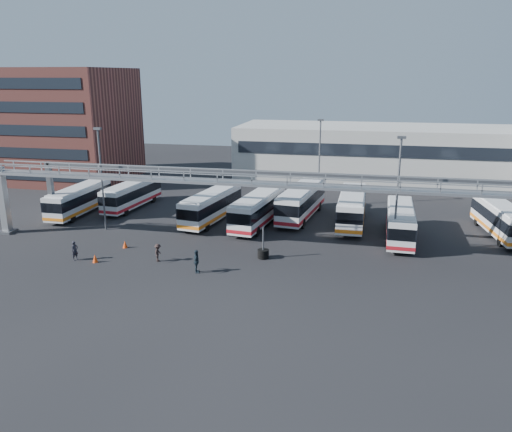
% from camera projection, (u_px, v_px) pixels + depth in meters
% --- Properties ---
extents(ground, '(140.00, 140.00, 0.00)m').
position_uv_depth(ground, '(240.00, 272.00, 39.54)').
color(ground, black).
rests_on(ground, ground).
extents(gantry, '(51.40, 5.15, 7.10)m').
position_uv_depth(gantry, '(256.00, 188.00, 43.56)').
color(gantry, gray).
rests_on(gantry, ground).
extents(apartment_building, '(18.00, 15.00, 16.00)m').
position_uv_depth(apartment_building, '(64.00, 125.00, 72.55)').
color(apartment_building, brown).
rests_on(apartment_building, ground).
extents(warehouse, '(42.00, 14.00, 8.00)m').
position_uv_depth(warehouse, '(385.00, 155.00, 71.69)').
color(warehouse, '#9E9E99').
rests_on(warehouse, ground).
extents(light_pole_left, '(0.70, 0.35, 10.21)m').
position_uv_depth(light_pole_left, '(101.00, 174.00, 48.79)').
color(light_pole_left, '#4C4F54').
rests_on(light_pole_left, ground).
extents(light_pole_mid, '(0.70, 0.35, 10.21)m').
position_uv_depth(light_pole_mid, '(398.00, 189.00, 42.09)').
color(light_pole_mid, '#4C4F54').
rests_on(light_pole_mid, ground).
extents(light_pole_back, '(0.70, 0.35, 10.21)m').
position_uv_depth(light_pole_back, '(319.00, 158.00, 57.83)').
color(light_pole_back, '#4C4F54').
rests_on(light_pole_back, ground).
extents(bus_0, '(2.41, 10.27, 3.12)m').
position_uv_depth(bus_0, '(79.00, 199.00, 55.46)').
color(bus_0, silver).
rests_on(bus_0, ground).
extents(bus_1, '(3.16, 10.19, 3.05)m').
position_uv_depth(bus_1, '(132.00, 194.00, 58.00)').
color(bus_1, silver).
rests_on(bus_1, ground).
extents(bus_3, '(4.03, 10.78, 3.20)m').
position_uv_depth(bus_3, '(211.00, 205.00, 52.64)').
color(bus_3, silver).
rests_on(bus_3, ground).
extents(bus_4, '(3.92, 11.09, 3.30)m').
position_uv_depth(bus_4, '(258.00, 208.00, 51.27)').
color(bus_4, silver).
rests_on(bus_4, ground).
extents(bus_5, '(4.13, 11.62, 3.45)m').
position_uv_depth(bus_5, '(301.00, 201.00, 53.90)').
color(bus_5, silver).
rests_on(bus_5, ground).
extents(bus_6, '(2.74, 11.15, 3.38)m').
position_uv_depth(bus_6, '(352.00, 207.00, 51.64)').
color(bus_6, silver).
rests_on(bus_6, ground).
extents(bus_7, '(2.73, 10.44, 3.15)m').
position_uv_depth(bus_7, '(400.00, 221.00, 46.93)').
color(bus_7, silver).
rests_on(bus_7, ground).
extents(bus_9, '(3.58, 10.56, 3.14)m').
position_uv_depth(bus_9, '(501.00, 218.00, 47.97)').
color(bus_9, silver).
rests_on(bus_9, ground).
extents(pedestrian_a, '(0.59, 0.71, 1.66)m').
position_uv_depth(pedestrian_a, '(75.00, 251.00, 41.83)').
color(pedestrian_a, '#212129').
rests_on(pedestrian_a, ground).
extents(pedestrian_c, '(0.68, 1.04, 1.53)m').
position_uv_depth(pedestrian_c, '(158.00, 253.00, 41.56)').
color(pedestrian_c, black).
rests_on(pedestrian_c, ground).
extents(pedestrian_d, '(0.72, 1.18, 1.88)m').
position_uv_depth(pedestrian_d, '(196.00, 261.00, 39.11)').
color(pedestrian_d, '#1A2630').
rests_on(pedestrian_d, ground).
extents(cone_left, '(0.48, 0.48, 0.69)m').
position_uv_depth(cone_left, '(95.00, 258.00, 41.45)').
color(cone_left, '#EA410D').
rests_on(cone_left, ground).
extents(cone_right, '(0.53, 0.53, 0.68)m').
position_uv_depth(cone_right, '(125.00, 244.00, 44.94)').
color(cone_right, '#EA410D').
rests_on(cone_right, ground).
extents(tire_stack, '(0.97, 0.97, 2.76)m').
position_uv_depth(tire_stack, '(263.00, 253.00, 42.37)').
color(tire_stack, black).
rests_on(tire_stack, ground).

